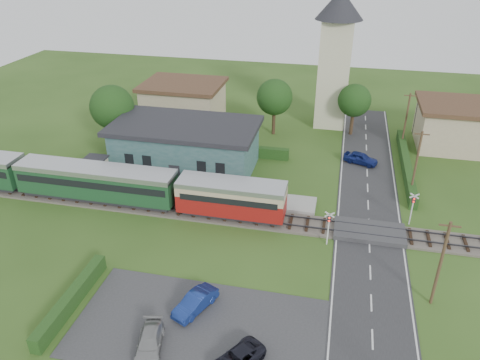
% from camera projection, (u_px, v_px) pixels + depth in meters
% --- Properties ---
extents(ground, '(120.00, 120.00, 0.00)m').
position_uv_depth(ground, '(255.00, 232.00, 41.83)').
color(ground, '#2D4C19').
extents(railway_track, '(76.00, 3.20, 0.49)m').
position_uv_depth(railway_track, '(259.00, 219.00, 43.50)').
color(railway_track, '#4C443D').
rests_on(railway_track, ground).
extents(road, '(6.00, 70.00, 0.05)m').
position_uv_depth(road, '(369.00, 247.00, 39.88)').
color(road, '#28282B').
rests_on(road, ground).
extents(car_park, '(17.00, 9.00, 0.08)m').
position_uv_depth(car_park, '(199.00, 327.00, 31.79)').
color(car_park, '#333335').
rests_on(car_park, ground).
extents(crossing_deck, '(6.20, 3.40, 0.45)m').
position_uv_depth(crossing_deck, '(369.00, 232.00, 41.51)').
color(crossing_deck, '#333335').
rests_on(crossing_deck, ground).
extents(platform, '(30.00, 3.00, 0.45)m').
position_uv_depth(platform, '(169.00, 190.00, 48.13)').
color(platform, gray).
rests_on(platform, ground).
extents(equipment_hut, '(2.30, 2.30, 2.55)m').
position_uv_depth(equipment_hut, '(96.00, 169.00, 48.96)').
color(equipment_hut, beige).
rests_on(equipment_hut, platform).
extents(station_building, '(16.00, 9.00, 5.30)m').
position_uv_depth(station_building, '(186.00, 146.00, 51.94)').
color(station_building, '#2A5354').
rests_on(station_building, ground).
extents(train, '(43.20, 2.90, 3.40)m').
position_uv_depth(train, '(67.00, 178.00, 46.27)').
color(train, '#232328').
rests_on(train, ground).
extents(church_tower, '(6.00, 6.00, 17.60)m').
position_uv_depth(church_tower, '(336.00, 50.00, 60.08)').
color(church_tower, beige).
rests_on(church_tower, ground).
extents(house_west, '(10.80, 8.80, 5.50)m').
position_uv_depth(house_west, '(184.00, 102.00, 64.90)').
color(house_west, tan).
rests_on(house_west, ground).
extents(house_east, '(8.80, 8.80, 5.50)m').
position_uv_depth(house_east, '(453.00, 125.00, 57.26)').
color(house_east, tan).
rests_on(house_east, ground).
extents(hedge_carpark, '(0.80, 9.00, 1.20)m').
position_uv_depth(hedge_carpark, '(71.00, 300.00, 33.37)').
color(hedge_carpark, '#193814').
rests_on(hedge_carpark, ground).
extents(hedge_roadside, '(0.80, 18.00, 1.20)m').
position_uv_depth(hedge_roadside, '(406.00, 164.00, 52.55)').
color(hedge_roadside, '#193814').
rests_on(hedge_roadside, ground).
extents(hedge_station, '(22.00, 0.80, 1.30)m').
position_uv_depth(hedge_station, '(199.00, 146.00, 56.78)').
color(hedge_station, '#193814').
rests_on(hedge_station, ground).
extents(tree_a, '(5.20, 5.20, 8.00)m').
position_uv_depth(tree_a, '(112.00, 107.00, 55.19)').
color(tree_a, '#332316').
rests_on(tree_a, ground).
extents(tree_b, '(4.60, 4.60, 7.34)m').
position_uv_depth(tree_b, '(275.00, 97.00, 59.61)').
color(tree_b, '#332316').
rests_on(tree_b, ground).
extents(tree_c, '(4.20, 4.20, 6.78)m').
position_uv_depth(tree_c, '(354.00, 101.00, 59.56)').
color(tree_c, '#332316').
rests_on(tree_c, ground).
extents(utility_pole_b, '(1.40, 0.22, 7.00)m').
position_uv_depth(utility_pole_b, '(441.00, 263.00, 32.21)').
color(utility_pole_b, '#473321').
rests_on(utility_pole_b, ground).
extents(utility_pole_c, '(1.40, 0.22, 7.00)m').
position_uv_depth(utility_pole_c, '(416.00, 163.00, 45.96)').
color(utility_pole_c, '#473321').
rests_on(utility_pole_c, ground).
extents(utility_pole_d, '(1.40, 0.22, 7.00)m').
position_uv_depth(utility_pole_d, '(406.00, 120.00, 56.27)').
color(utility_pole_d, '#473321').
rests_on(utility_pole_d, ground).
extents(crossing_signal_near, '(0.84, 0.28, 3.28)m').
position_uv_depth(crossing_signal_near, '(329.00, 223.00, 39.23)').
color(crossing_signal_near, silver).
rests_on(crossing_signal_near, ground).
extents(crossing_signal_far, '(0.84, 0.28, 3.28)m').
position_uv_depth(crossing_signal_far, '(413.00, 204.00, 41.96)').
color(crossing_signal_far, silver).
rests_on(crossing_signal_far, ground).
extents(streetlamp_west, '(0.30, 0.30, 5.15)m').
position_uv_depth(streetlamp_west, '(121.00, 108.00, 61.84)').
color(streetlamp_west, '#3F3F47').
rests_on(streetlamp_west, ground).
extents(streetlamp_east, '(0.30, 0.30, 5.15)m').
position_uv_depth(streetlamp_east, '(416.00, 112.00, 60.49)').
color(streetlamp_east, '#3F3F47').
rests_on(streetlamp_east, ground).
extents(car_on_road, '(4.16, 2.77, 1.32)m').
position_uv_depth(car_on_road, '(361.00, 158.00, 53.72)').
color(car_on_road, navy).
rests_on(car_on_road, road).
extents(car_park_blue, '(2.73, 4.01, 1.25)m').
position_uv_depth(car_park_blue, '(195.00, 302.00, 32.97)').
color(car_park_blue, navy).
rests_on(car_park_blue, car_park).
extents(car_park_silver, '(2.42, 4.09, 1.11)m').
position_uv_depth(car_park_silver, '(150.00, 343.00, 29.85)').
color(car_park_silver, gray).
rests_on(car_park_silver, car_park).
extents(car_park_dark, '(3.51, 4.10, 1.05)m').
position_uv_depth(car_park_dark, '(237.00, 359.00, 28.74)').
color(car_park_dark, black).
rests_on(car_park_dark, car_park).
extents(pedestrian_near, '(0.82, 0.69, 1.91)m').
position_uv_depth(pedestrian_near, '(226.00, 188.00, 46.04)').
color(pedestrian_near, gray).
rests_on(pedestrian_near, platform).
extents(pedestrian_far, '(0.66, 0.81, 1.57)m').
position_uv_depth(pedestrian_far, '(130.00, 176.00, 48.64)').
color(pedestrian_far, gray).
rests_on(pedestrian_far, platform).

